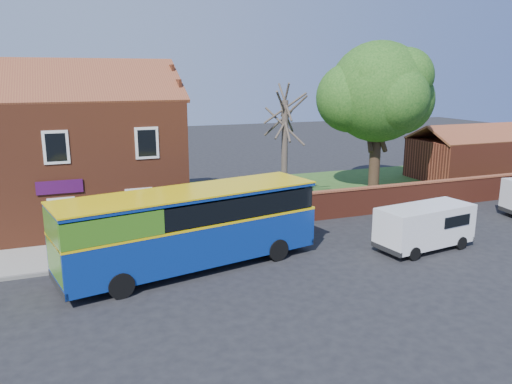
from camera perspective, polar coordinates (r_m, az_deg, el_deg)
name	(u,v)px	position (r m, az deg, el deg)	size (l,w,h in m)	color
ground	(265,285)	(19.16, 1.02, -10.56)	(120.00, 120.00, 0.00)	black
pavement	(65,257)	(23.28, -20.95, -6.91)	(18.00, 3.50, 0.12)	gray
kerb	(66,271)	(21.63, -20.90, -8.42)	(18.00, 0.15, 0.14)	slate
grass_strip	(366,187)	(36.04, 12.46, 0.56)	(26.00, 12.00, 0.04)	#426B28
shop_building	(58,160)	(28.06, -21.70, 3.45)	(12.30, 8.13, 10.50)	brown
boundary_wall	(423,195)	(31.19, 18.59, -0.28)	(22.00, 0.38, 1.60)	maroon
outbuilding	(468,157)	(41.37, 23.06, 3.66)	(8.20, 5.06, 4.17)	maroon
bus	(184,226)	(20.20, -8.27, -3.86)	(10.98, 4.82, 3.24)	navy
van_near	(425,225)	(23.80, 18.74, -3.61)	(4.77, 2.41, 2.01)	white
large_tree	(378,95)	(33.63, 13.73, 10.71)	(8.10, 6.40, 9.87)	black
bare_tree	(285,149)	(28.92, 3.29, 4.91)	(2.60, 3.10, 6.93)	#4C4238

